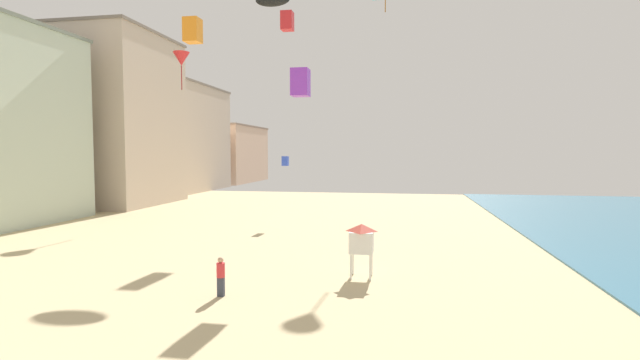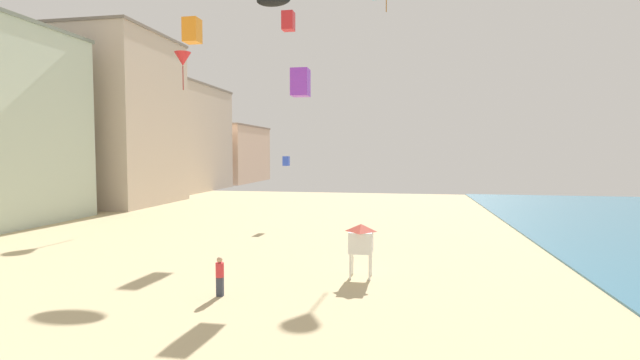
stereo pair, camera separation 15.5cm
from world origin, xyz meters
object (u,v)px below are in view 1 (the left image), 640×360
at_px(kite_blue_box, 285,161).
at_px(kite_red_delta, 181,59).
at_px(kite_flyer, 221,274).
at_px(lifeguard_stand, 362,239).
at_px(kite_purple_box, 300,83).
at_px(kite_black_parafoil, 273,0).
at_px(kite_red_box, 287,21).
at_px(kite_orange_box, 193,30).

bearing_deg(kite_blue_box, kite_red_delta, 160.30).
xyz_separation_m(kite_flyer, lifeguard_stand, (5.44, 3.91, 0.92)).
bearing_deg(kite_purple_box, kite_flyer, -103.18).
xyz_separation_m(kite_red_delta, kite_black_parafoil, (10.71, -5.69, 3.12)).
relative_size(kite_red_box, kite_purple_box, 1.08).
height_order(kite_flyer, kite_blue_box, kite_blue_box).
xyz_separation_m(kite_red_box, kite_blue_box, (0.41, -2.51, -12.26)).
bearing_deg(kite_flyer, kite_orange_box, -91.86).
distance_m(kite_orange_box, kite_red_box, 21.64).
distance_m(lifeguard_stand, kite_purple_box, 9.41).
bearing_deg(kite_black_parafoil, kite_red_box, 88.26).
xyz_separation_m(kite_flyer, kite_black_parafoil, (-2.90, 18.14, 17.04)).
bearing_deg(kite_purple_box, lifeguard_stand, -42.99).
height_order(kite_flyer, kite_black_parafoil, kite_black_parafoil).
bearing_deg(lifeguard_stand, kite_blue_box, 128.94).
bearing_deg(lifeguard_stand, kite_orange_box, -149.51).
xyz_separation_m(kite_red_delta, kite_blue_box, (11.25, -4.03, -9.65)).
xyz_separation_m(kite_red_box, kite_black_parafoil, (-0.13, -4.17, 0.51)).
distance_m(kite_red_delta, kite_blue_box, 15.36).
relative_size(kite_orange_box, kite_red_box, 0.65).
relative_size(kite_orange_box, kite_blue_box, 1.31).
distance_m(kite_orange_box, kite_red_delta, 25.42).
bearing_deg(kite_black_parafoil, kite_red_delta, 152.05).
xyz_separation_m(lifeguard_stand, kite_red_delta, (-19.06, 19.91, 13.01)).
relative_size(kite_flyer, kite_blue_box, 2.05).
height_order(lifeguard_stand, kite_red_box, kite_red_box).
relative_size(kite_red_delta, kite_black_parafoil, 1.28).
distance_m(kite_red_box, kite_purple_box, 17.38).
bearing_deg(lifeguard_stand, kite_black_parafoil, 133.16).
bearing_deg(kite_orange_box, kite_flyer, -41.26).
bearing_deg(kite_flyer, kite_purple_box, -153.77).
height_order(kite_red_delta, kite_purple_box, kite_red_delta).
relative_size(kite_red_delta, kite_purple_box, 2.39).
relative_size(kite_orange_box, kite_red_delta, 0.29).
bearing_deg(kite_blue_box, lifeguard_stand, -63.82).
bearing_deg(kite_red_box, kite_orange_box, -87.35).
height_order(lifeguard_stand, kite_black_parafoil, kite_black_parafoil).
xyz_separation_m(lifeguard_stand, kite_black_parafoil, (-8.34, 14.22, 16.12)).
relative_size(kite_black_parafoil, kite_blue_box, 3.49).
distance_m(kite_orange_box, kite_blue_box, 19.19).
xyz_separation_m(kite_flyer, kite_red_delta, (-13.62, 23.82, 13.93)).
height_order(kite_flyer, kite_red_box, kite_red_box).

